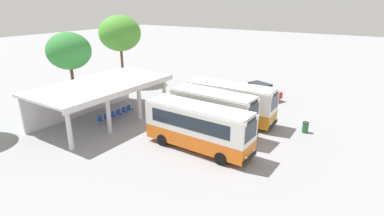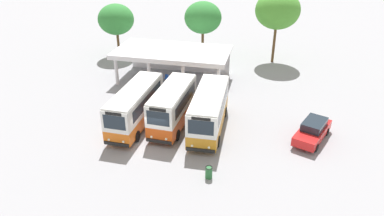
{
  "view_description": "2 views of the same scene",
  "coord_description": "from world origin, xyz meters",
  "px_view_note": "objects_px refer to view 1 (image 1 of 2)",
  "views": [
    {
      "loc": [
        -19.11,
        -8.14,
        10.13
      ],
      "look_at": [
        -0.78,
        3.9,
        2.42
      ],
      "focal_mm": 28.41,
      "sensor_mm": 36.0,
      "label": 1
    },
    {
      "loc": [
        8.25,
        -22.38,
        15.37
      ],
      "look_at": [
        2.17,
        3.9,
        1.33
      ],
      "focal_mm": 33.33,
      "sensor_mm": 36.0,
      "label": 2
    }
  ],
  "objects_px": {
    "city_bus_middle_cream": "(230,101)",
    "litter_bin_apron": "(305,127)",
    "waiting_chair_end_by_column": "(101,120)",
    "city_bus_nearest_orange": "(198,126)",
    "waiting_chair_middle_seat": "(113,115)",
    "city_bus_second_in_row": "(213,111)",
    "waiting_chair_second_from_end": "(107,117)",
    "waiting_chair_fourth_seat": "(119,113)",
    "parked_car_flank": "(261,90)",
    "waiting_chair_far_end_seat": "(129,109)",
    "waiting_chair_fifth_seat": "(124,111)"
  },
  "relations": [
    {
      "from": "waiting_chair_second_from_end",
      "to": "waiting_chair_far_end_seat",
      "type": "relative_size",
      "value": 1.0
    },
    {
      "from": "city_bus_second_in_row",
      "to": "city_bus_middle_cream",
      "type": "distance_m",
      "value": 3.07
    },
    {
      "from": "waiting_chair_middle_seat",
      "to": "waiting_chair_far_end_seat",
      "type": "distance_m",
      "value": 2.06
    },
    {
      "from": "waiting_chair_second_from_end",
      "to": "waiting_chair_far_end_seat",
      "type": "distance_m",
      "value": 2.75
    },
    {
      "from": "city_bus_middle_cream",
      "to": "waiting_chair_fourth_seat",
      "type": "relative_size",
      "value": 9.38
    },
    {
      "from": "city_bus_second_in_row",
      "to": "parked_car_flank",
      "type": "bearing_deg",
      "value": 1.71
    },
    {
      "from": "waiting_chair_second_from_end",
      "to": "city_bus_nearest_orange",
      "type": "bearing_deg",
      "value": -89.16
    },
    {
      "from": "waiting_chair_far_end_seat",
      "to": "waiting_chair_second_from_end",
      "type": "bearing_deg",
      "value": -180.0
    },
    {
      "from": "waiting_chair_middle_seat",
      "to": "waiting_chair_far_end_seat",
      "type": "xyz_separation_m",
      "value": [
        2.06,
        0.04,
        0.0
      ]
    },
    {
      "from": "waiting_chair_far_end_seat",
      "to": "litter_bin_apron",
      "type": "xyz_separation_m",
      "value": [
        4.72,
        -15.08,
        -0.07
      ]
    },
    {
      "from": "city_bus_nearest_orange",
      "to": "waiting_chair_second_from_end",
      "type": "bearing_deg",
      "value": 90.84
    },
    {
      "from": "waiting_chair_end_by_column",
      "to": "waiting_chair_fourth_seat",
      "type": "xyz_separation_m",
      "value": [
        2.06,
        -0.12,
        0.0
      ]
    },
    {
      "from": "city_bus_nearest_orange",
      "to": "litter_bin_apron",
      "type": "bearing_deg",
      "value": -37.94
    },
    {
      "from": "waiting_chair_middle_seat",
      "to": "waiting_chair_fourth_seat",
      "type": "relative_size",
      "value": 1.0
    },
    {
      "from": "city_bus_nearest_orange",
      "to": "city_bus_middle_cream",
      "type": "bearing_deg",
      "value": 5.48
    },
    {
      "from": "city_bus_nearest_orange",
      "to": "waiting_chair_fifth_seat",
      "type": "bearing_deg",
      "value": 78.33
    },
    {
      "from": "city_bus_nearest_orange",
      "to": "waiting_chair_second_from_end",
      "type": "relative_size",
      "value": 9.48
    },
    {
      "from": "waiting_chair_end_by_column",
      "to": "city_bus_nearest_orange",
      "type": "bearing_deg",
      "value": -84.98
    },
    {
      "from": "waiting_chair_fifth_seat",
      "to": "city_bus_middle_cream",
      "type": "bearing_deg",
      "value": -64.32
    },
    {
      "from": "city_bus_nearest_orange",
      "to": "waiting_chair_far_end_seat",
      "type": "bearing_deg",
      "value": 74.41
    },
    {
      "from": "waiting_chair_end_by_column",
      "to": "litter_bin_apron",
      "type": "relative_size",
      "value": 0.96
    },
    {
      "from": "city_bus_second_in_row",
      "to": "waiting_chair_end_by_column",
      "type": "xyz_separation_m",
      "value": [
        -3.89,
        8.85,
        -1.38
      ]
    },
    {
      "from": "parked_car_flank",
      "to": "litter_bin_apron",
      "type": "relative_size",
      "value": 5.36
    },
    {
      "from": "city_bus_nearest_orange",
      "to": "litter_bin_apron",
      "type": "height_order",
      "value": "city_bus_nearest_orange"
    },
    {
      "from": "waiting_chair_fifth_seat",
      "to": "waiting_chair_far_end_seat",
      "type": "xyz_separation_m",
      "value": [
        0.69,
        0.04,
        0.0
      ]
    },
    {
      "from": "city_bus_nearest_orange",
      "to": "litter_bin_apron",
      "type": "distance_m",
      "value": 9.4
    },
    {
      "from": "waiting_chair_second_from_end",
      "to": "waiting_chair_fourth_seat",
      "type": "bearing_deg",
      "value": -3.43
    },
    {
      "from": "city_bus_second_in_row",
      "to": "waiting_chair_end_by_column",
      "type": "height_order",
      "value": "city_bus_second_in_row"
    },
    {
      "from": "waiting_chair_middle_seat",
      "to": "waiting_chair_fourth_seat",
      "type": "bearing_deg",
      "value": -3.33
    },
    {
      "from": "city_bus_second_in_row",
      "to": "waiting_chair_fourth_seat",
      "type": "height_order",
      "value": "city_bus_second_in_row"
    },
    {
      "from": "waiting_chair_end_by_column",
      "to": "waiting_chair_fifth_seat",
      "type": "bearing_deg",
      "value": -1.6
    },
    {
      "from": "waiting_chair_fifth_seat",
      "to": "waiting_chair_fourth_seat",
      "type": "bearing_deg",
      "value": -176.72
    },
    {
      "from": "waiting_chair_fourth_seat",
      "to": "waiting_chair_end_by_column",
      "type": "bearing_deg",
      "value": 176.77
    },
    {
      "from": "waiting_chair_end_by_column",
      "to": "waiting_chair_far_end_seat",
      "type": "height_order",
      "value": "same"
    },
    {
      "from": "city_bus_middle_cream",
      "to": "waiting_chair_fifth_seat",
      "type": "relative_size",
      "value": 9.38
    },
    {
      "from": "city_bus_nearest_orange",
      "to": "waiting_chair_middle_seat",
      "type": "relative_size",
      "value": 9.48
    },
    {
      "from": "waiting_chair_end_by_column",
      "to": "waiting_chair_fifth_seat",
      "type": "distance_m",
      "value": 2.75
    },
    {
      "from": "parked_car_flank",
      "to": "waiting_chair_second_from_end",
      "type": "xyz_separation_m",
      "value": [
        -14.56,
        8.48,
        -0.31
      ]
    },
    {
      "from": "city_bus_middle_cream",
      "to": "litter_bin_apron",
      "type": "height_order",
      "value": "city_bus_middle_cream"
    },
    {
      "from": "city_bus_second_in_row",
      "to": "waiting_chair_far_end_seat",
      "type": "bearing_deg",
      "value": 92.92
    },
    {
      "from": "city_bus_nearest_orange",
      "to": "parked_car_flank",
      "type": "xyz_separation_m",
      "value": [
        14.42,
        0.89,
        -1.01
      ]
    },
    {
      "from": "parked_car_flank",
      "to": "litter_bin_apron",
      "type": "height_order",
      "value": "parked_car_flank"
    },
    {
      "from": "litter_bin_apron",
      "to": "city_bus_nearest_orange",
      "type": "bearing_deg",
      "value": 142.06
    },
    {
      "from": "city_bus_second_in_row",
      "to": "litter_bin_apron",
      "type": "xyz_separation_m",
      "value": [
        4.27,
        -6.27,
        -1.45
      ]
    },
    {
      "from": "parked_car_flank",
      "to": "waiting_chair_second_from_end",
      "type": "distance_m",
      "value": 16.85
    },
    {
      "from": "city_bus_middle_cream",
      "to": "waiting_chair_fourth_seat",
      "type": "xyz_separation_m",
      "value": [
        -4.89,
        8.7,
        -1.34
      ]
    },
    {
      "from": "city_bus_second_in_row",
      "to": "litter_bin_apron",
      "type": "height_order",
      "value": "city_bus_second_in_row"
    },
    {
      "from": "city_bus_nearest_orange",
      "to": "waiting_chair_far_end_seat",
      "type": "xyz_separation_m",
      "value": [
        2.61,
        9.37,
        -1.32
      ]
    },
    {
      "from": "city_bus_second_in_row",
      "to": "litter_bin_apron",
      "type": "bearing_deg",
      "value": -55.77
    },
    {
      "from": "waiting_chair_fifth_seat",
      "to": "litter_bin_apron",
      "type": "bearing_deg",
      "value": -70.24
    }
  ]
}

